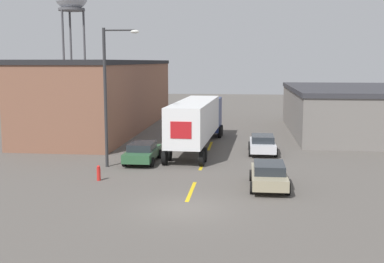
{
  "coord_description": "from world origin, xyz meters",
  "views": [
    {
      "loc": [
        2.76,
        -21.67,
        6.85
      ],
      "look_at": [
        -0.47,
        7.74,
        2.53
      ],
      "focal_mm": 45.0,
      "sensor_mm": 36.0,
      "label": 1
    }
  ],
  "objects_px": {
    "parked_car_right_near": "(269,174)",
    "street_lamp": "(109,89)",
    "parked_car_left_far": "(142,152)",
    "semi_truck": "(198,119)",
    "fire_hydrant": "(99,173)",
    "parked_car_right_mid": "(262,144)"
  },
  "relations": [
    {
      "from": "parked_car_right_near",
      "to": "street_lamp",
      "type": "height_order",
      "value": "street_lamp"
    },
    {
      "from": "parked_car_left_far",
      "to": "street_lamp",
      "type": "xyz_separation_m",
      "value": [
        -1.78,
        -1.59,
        4.38
      ]
    },
    {
      "from": "semi_truck",
      "to": "street_lamp",
      "type": "xyz_separation_m",
      "value": [
        -5.0,
        -7.67,
        2.77
      ]
    },
    {
      "from": "fire_hydrant",
      "to": "parked_car_left_far",
      "type": "bearing_deg",
      "value": 74.56
    },
    {
      "from": "street_lamp",
      "to": "semi_truck",
      "type": "bearing_deg",
      "value": 56.91
    },
    {
      "from": "parked_car_left_far",
      "to": "parked_car_right_mid",
      "type": "xyz_separation_m",
      "value": [
        8.27,
        4.21,
        0.0
      ]
    },
    {
      "from": "semi_truck",
      "to": "parked_car_right_mid",
      "type": "height_order",
      "value": "semi_truck"
    },
    {
      "from": "semi_truck",
      "to": "parked_car_right_near",
      "type": "height_order",
      "value": "semi_truck"
    },
    {
      "from": "parked_car_right_near",
      "to": "parked_car_left_far",
      "type": "bearing_deg",
      "value": 145.01
    },
    {
      "from": "parked_car_right_mid",
      "to": "street_lamp",
      "type": "xyz_separation_m",
      "value": [
        -10.06,
        -5.8,
        4.38
      ]
    },
    {
      "from": "street_lamp",
      "to": "fire_hydrant",
      "type": "height_order",
      "value": "street_lamp"
    },
    {
      "from": "semi_truck",
      "to": "parked_car_right_mid",
      "type": "bearing_deg",
      "value": -17.58
    },
    {
      "from": "parked_car_left_far",
      "to": "parked_car_right_mid",
      "type": "bearing_deg",
      "value": 26.96
    },
    {
      "from": "street_lamp",
      "to": "fire_hydrant",
      "type": "relative_size",
      "value": 9.94
    },
    {
      "from": "semi_truck",
      "to": "parked_car_right_near",
      "type": "xyz_separation_m",
      "value": [
        5.06,
        -11.86,
        -1.61
      ]
    },
    {
      "from": "semi_truck",
      "to": "fire_hydrant",
      "type": "bearing_deg",
      "value": -109.76
    },
    {
      "from": "parked_car_right_near",
      "to": "parked_car_left_far",
      "type": "distance_m",
      "value": 10.1
    },
    {
      "from": "parked_car_right_mid",
      "to": "fire_hydrant",
      "type": "bearing_deg",
      "value": -135.75
    },
    {
      "from": "parked_car_right_mid",
      "to": "street_lamp",
      "type": "distance_m",
      "value": 12.41
    },
    {
      "from": "street_lamp",
      "to": "parked_car_right_near",
      "type": "bearing_deg",
      "value": -22.65
    },
    {
      "from": "semi_truck",
      "to": "street_lamp",
      "type": "height_order",
      "value": "street_lamp"
    },
    {
      "from": "semi_truck",
      "to": "fire_hydrant",
      "type": "distance_m",
      "value": 12.41
    }
  ]
}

